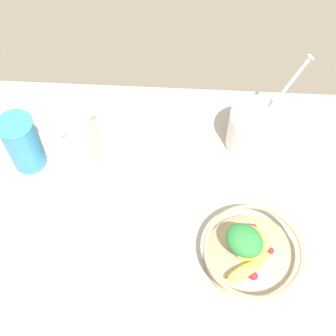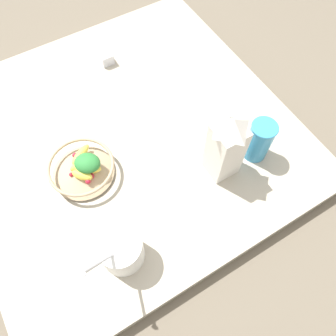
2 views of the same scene
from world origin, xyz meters
name	(u,v)px [view 1 (image 1 of 2)]	position (x,y,z in m)	size (l,w,h in m)	color
ground_plane	(158,298)	(0.00, 0.00, 0.00)	(6.00, 6.00, 0.00)	#665B4C
countertop	(158,295)	(0.00, 0.00, 0.02)	(1.06, 1.06, 0.05)	#B2A893
fruit_bowl	(252,251)	(0.18, 0.08, 0.08)	(0.20, 0.20, 0.09)	tan
milk_carton	(75,136)	(-0.19, 0.28, 0.18)	(0.08, 0.08, 0.25)	silver
yogurt_tub	(254,129)	(0.20, 0.37, 0.11)	(0.16, 0.13, 0.24)	white
drinking_cup	(22,142)	(-0.32, 0.29, 0.12)	(0.08, 0.08, 0.15)	#3893C6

